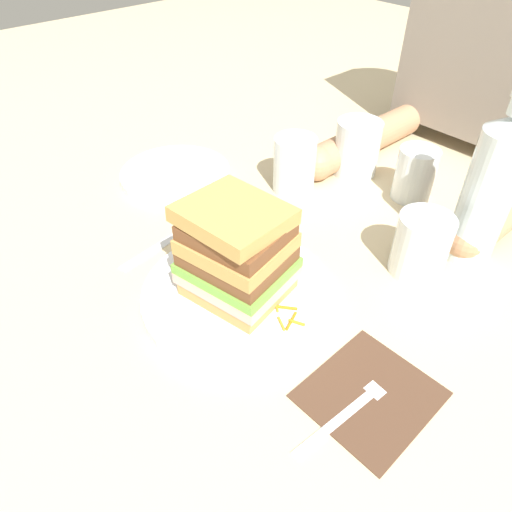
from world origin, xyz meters
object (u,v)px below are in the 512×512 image
Objects in this scene: main_plate at (239,293)px; empty_tumbler_1 at (357,148)px; knife at (172,238)px; water_bottle at (489,190)px; empty_tumbler_0 at (294,165)px; fork at (356,404)px; napkin_dark at (370,394)px; sandwich at (237,253)px; empty_tumbler_2 at (417,175)px; juice_glass at (420,247)px; side_plate at (176,174)px.

empty_tumbler_1 is (-0.11, 0.37, 0.04)m from main_plate.
water_bottle reaches higher than knife.
fork is at bearing -36.28° from empty_tumbler_0.
water_bottle reaches higher than napkin_dark.
sandwich is at bearing 176.59° from fork.
empty_tumbler_1 reaches higher than empty_tumbler_2.
fork is 0.68× the size of water_bottle.
fork is 1.90× the size of juice_glass.
fork is 0.83× the size of knife.
side_plate is at bearing -157.64° from water_bottle.
juice_glass is 0.45m from side_plate.
water_bottle is 0.30m from empty_tumbler_0.
empty_tumbler_0 reaches higher than main_plate.
fork is (0.21, -0.01, -0.00)m from main_plate.
fork is (-0.00, -0.02, 0.00)m from napkin_dark.
napkin_dark is 0.37m from knife.
empty_tumbler_0 is 0.20m from empty_tumbler_2.
juice_glass is 0.19m from empty_tumbler_2.
empty_tumbler_2 reaches higher than napkin_dark.
sandwich is at bearing -73.77° from empty_tumbler_1.
empty_tumbler_0 is (0.02, 0.24, 0.05)m from knife.
main_plate is at bearing -1.31° from knife.
knife is 2.28× the size of juice_glass.
juice_glass is at bearing 109.87° from fork.
water_bottle reaches higher than sandwich.
side_plate is (-0.31, 0.11, -0.00)m from main_plate.
main_plate reaches higher than napkin_dark.
napkin_dark is 0.53m from side_plate.
napkin_dark is 0.02m from fork.
main_plate is 2.84× the size of empty_tumbler_2.
main_plate is 1.25× the size of knife.
empty_tumbler_0 reaches higher than napkin_dark.
juice_glass is 0.45× the size of side_plate.
water_bottle reaches higher than empty_tumbler_1.
empty_tumbler_1 is (-0.31, 0.36, 0.05)m from napkin_dark.
knife is 2.11× the size of empty_tumbler_0.
fork reaches higher than napkin_dark.
empty_tumbler_0 is at bearing -139.96° from empty_tumbler_2.
empty_tumbler_2 is 0.45× the size of side_plate.
napkin_dark is 0.23m from juice_glass.
sandwich is 0.34m from water_bottle.
fork is at bearing -2.49° from knife.
fork is at bearing -13.50° from side_plate.
fork is 0.43m from empty_tumbler_2.
knife is 2.27× the size of empty_tumbler_2.
fork is at bearing -93.15° from napkin_dark.
sandwich is 0.25m from juice_glass.
knife is at bearing 178.69° from main_plate.
fork is at bearing -63.46° from empty_tumbler_2.
juice_glass is 0.26m from empty_tumbler_0.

